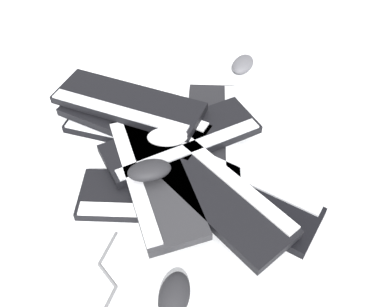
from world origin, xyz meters
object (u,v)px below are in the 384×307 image
Objects in this scene: keyboard_5 at (215,192)px; mouse_0 at (174,295)px; keyboard_2 at (166,197)px; keyboard_7 at (182,139)px; keyboard_0 at (213,135)px; keyboard_8 at (128,103)px; keyboard_3 at (235,193)px; mouse_2 at (243,64)px; mouse_3 at (149,170)px; keyboard_1 at (141,128)px; keyboard_6 at (134,119)px; keyboard_4 at (154,175)px; mouse_1 at (168,137)px.

keyboard_5 reaches higher than mouse_0.
keyboard_7 reaches higher than keyboard_2.
keyboard_0 is 0.27m from keyboard_8.
keyboard_2 is 0.18m from keyboard_3.
mouse_2 is at bearing 25.76° from keyboard_3.
mouse_3 is (0.01, 0.05, 0.07)m from keyboard_2.
keyboard_1 is at bearing 70.84° from keyboard_5.
keyboard_2 is 1.03× the size of keyboard_3.
mouse_3 is at bearing -131.80° from keyboard_6.
mouse_3 is at bearing -175.41° from keyboard_7.
keyboard_1 is 0.34m from keyboard_5.
keyboard_5 is at bearing 13.76° from mouse_2.
keyboard_5 reaches higher than keyboard_2.
keyboard_4 is at bearing -175.08° from keyboard_7.
mouse_3 reaches higher than mouse_0.
mouse_2 reaches higher than keyboard_3.
keyboard_4 reaches higher than keyboard_2.
mouse_1 reaches higher than keyboard_1.
keyboard_7 is (0.07, 0.21, 0.03)m from keyboard_3.
mouse_3 reaches higher than keyboard_1.
keyboard_2 is 0.28m from keyboard_6.
keyboard_6 is 0.15m from mouse_1.
keyboard_8 is (-0.07, 0.25, 0.06)m from keyboard_0.
mouse_1 is 0.13m from mouse_3.
mouse_0 is at bearing 90.19° from mouse_1.
keyboard_7 is at bearing -147.72° from mouse_1.
keyboard_6 is 0.54m from mouse_0.
keyboard_6 is at bearing -49.51° from mouse_1.
keyboard_2 is 4.14× the size of mouse_2.
keyboard_6 reaches higher than keyboard_0.
mouse_3 reaches higher than keyboard_4.
mouse_3 is at bearing 117.04° from keyboard_3.
mouse_1 is 0.48m from mouse_2.
keyboard_5 is at bearing -108.82° from keyboard_8.
mouse_1 is (0.11, 0.03, 0.04)m from keyboard_4.
keyboard_1 is 1.02× the size of keyboard_2.
keyboard_0 is 1.00× the size of keyboard_7.
keyboard_0 is 0.36m from mouse_2.
keyboard_3 is at bearing -35.97° from keyboard_5.
mouse_3 is (-0.25, 0.04, 0.07)m from keyboard_0.
mouse_2 is at bearing -130.56° from mouse_3.
mouse_3 is (-0.05, 0.16, 0.04)m from keyboard_5.
keyboard_1 is at bearing -91.34° from mouse_3.
keyboard_4 is at bearing 69.28° from mouse_1.
keyboard_4 is 3.97× the size of mouse_3.
keyboard_6 is at bearing 114.22° from keyboard_0.
mouse_1 reaches higher than keyboard_2.
keyboard_0 is at bearing -65.15° from keyboard_1.
mouse_0 is (-0.37, -0.39, -0.02)m from keyboard_6.
mouse_0 is 1.00× the size of mouse_3.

